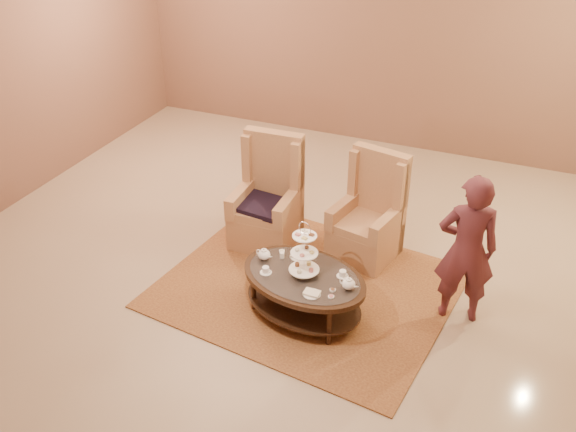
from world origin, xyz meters
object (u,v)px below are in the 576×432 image
at_px(armchair_right, 369,222).
at_px(armchair_left, 268,206).
at_px(person, 467,250).
at_px(tea_table, 304,282).

bearing_deg(armchair_right, armchair_left, -159.90).
relative_size(armchair_left, armchair_right, 1.05).
bearing_deg(person, armchair_right, -46.64).
bearing_deg(person, armchair_left, -28.06).
xyz_separation_m(tea_table, armchair_right, (0.27, 1.27, 0.02)).
distance_m(tea_table, armchair_right, 1.30).
height_order(armchair_left, person, person).
distance_m(armchair_left, person, 2.35).
relative_size(tea_table, armchair_right, 1.19).
distance_m(armchair_right, person, 1.37).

